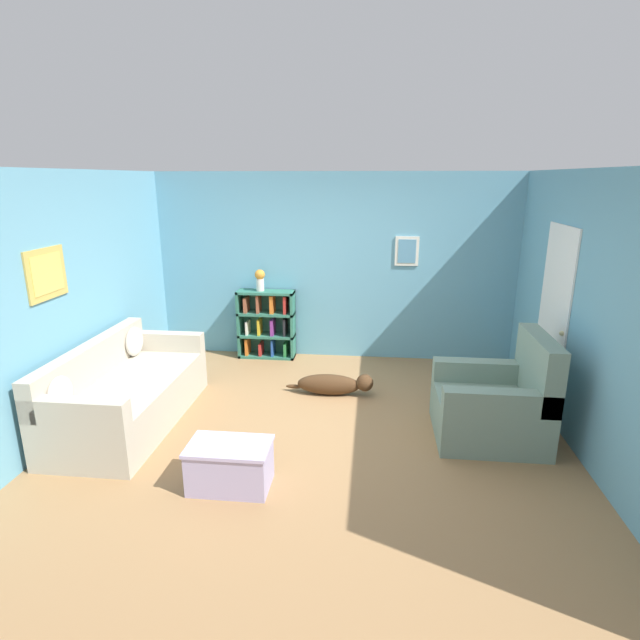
% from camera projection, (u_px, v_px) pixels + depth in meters
% --- Properties ---
extents(ground_plane, '(14.00, 14.00, 0.00)m').
position_uv_depth(ground_plane, '(316.00, 426.00, 5.23)').
color(ground_plane, '#997047').
extents(wall_back, '(5.60, 0.13, 2.60)m').
position_uv_depth(wall_back, '(334.00, 267.00, 7.03)').
color(wall_back, '#609EB7').
rests_on(wall_back, ground_plane).
extents(wall_left, '(0.13, 5.00, 2.60)m').
position_uv_depth(wall_left, '(70.00, 300.00, 5.14)').
color(wall_left, '#609EB7').
rests_on(wall_left, ground_plane).
extents(wall_right, '(0.16, 5.00, 2.60)m').
position_uv_depth(wall_right, '(588.00, 314.00, 4.63)').
color(wall_right, '#609EB7').
rests_on(wall_right, ground_plane).
extents(couch, '(0.95, 2.07, 0.86)m').
position_uv_depth(couch, '(126.00, 394.00, 5.26)').
color(couch, '#B7AD99').
rests_on(couch, ground_plane).
extents(bookshelf, '(0.81, 0.28, 0.98)m').
position_uv_depth(bookshelf, '(267.00, 324.00, 7.16)').
color(bookshelf, '#2D6B56').
rests_on(bookshelf, ground_plane).
extents(recliner_chair, '(1.03, 0.96, 1.07)m').
position_uv_depth(recliner_chair, '(497.00, 404.00, 4.94)').
color(recliner_chair, gray).
rests_on(recliner_chair, ground_plane).
extents(coffee_table, '(0.69, 0.43, 0.39)m').
position_uv_depth(coffee_table, '(230.00, 464.00, 4.17)').
color(coffee_table, '#ADA3CC').
rests_on(coffee_table, ground_plane).
extents(dog, '(1.06, 0.23, 0.27)m').
position_uv_depth(dog, '(334.00, 384.00, 5.97)').
color(dog, '#472D19').
rests_on(dog, ground_plane).
extents(vase, '(0.14, 0.14, 0.30)m').
position_uv_depth(vase, '(260.00, 279.00, 6.97)').
color(vase, silver).
rests_on(vase, bookshelf).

